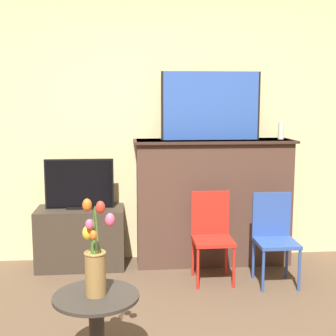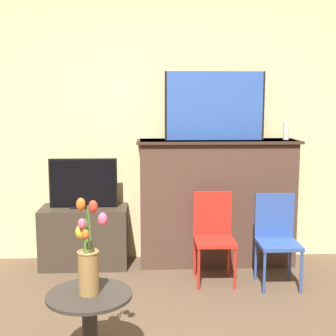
{
  "view_description": "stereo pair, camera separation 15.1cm",
  "coord_description": "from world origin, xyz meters",
  "px_view_note": "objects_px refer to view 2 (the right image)",
  "views": [
    {
      "loc": [
        -0.3,
        -2.42,
        1.57
      ],
      "look_at": [
        0.01,
        1.13,
        1.04
      ],
      "focal_mm": 50.0,
      "sensor_mm": 36.0,
      "label": 1
    },
    {
      "loc": [
        -0.15,
        -2.43,
        1.57
      ],
      "look_at": [
        0.01,
        1.13,
        1.04
      ],
      "focal_mm": 50.0,
      "sensor_mm": 36.0,
      "label": 2
    }
  ],
  "objects_px": {
    "chair_blue": "(277,234)",
    "vase_tulips": "(88,259)",
    "tv_monitor": "(83,184)",
    "chair_red": "(214,231)",
    "painting": "(215,106)"
  },
  "relations": [
    {
      "from": "painting",
      "to": "chair_red",
      "type": "height_order",
      "value": "painting"
    },
    {
      "from": "chair_blue",
      "to": "vase_tulips",
      "type": "relative_size",
      "value": 1.38
    },
    {
      "from": "chair_red",
      "to": "vase_tulips",
      "type": "relative_size",
      "value": 1.38
    },
    {
      "from": "vase_tulips",
      "to": "chair_blue",
      "type": "bearing_deg",
      "value": 40.13
    },
    {
      "from": "chair_red",
      "to": "tv_monitor",
      "type": "bearing_deg",
      "value": 160.44
    },
    {
      "from": "painting",
      "to": "chair_blue",
      "type": "height_order",
      "value": "painting"
    },
    {
      "from": "tv_monitor",
      "to": "vase_tulips",
      "type": "bearing_deg",
      "value": -81.52
    },
    {
      "from": "painting",
      "to": "tv_monitor",
      "type": "xyz_separation_m",
      "value": [
        -1.23,
        -0.03,
        -0.72
      ]
    },
    {
      "from": "vase_tulips",
      "to": "painting",
      "type": "bearing_deg",
      "value": 61.19
    },
    {
      "from": "tv_monitor",
      "to": "painting",
      "type": "bearing_deg",
      "value": 1.6
    },
    {
      "from": "tv_monitor",
      "to": "chair_blue",
      "type": "xyz_separation_m",
      "value": [
        1.69,
        -0.52,
        -0.35
      ]
    },
    {
      "from": "chair_blue",
      "to": "vase_tulips",
      "type": "distance_m",
      "value": 1.89
    },
    {
      "from": "painting",
      "to": "chair_blue",
      "type": "relative_size",
      "value": 1.21
    },
    {
      "from": "painting",
      "to": "vase_tulips",
      "type": "bearing_deg",
      "value": -118.81
    },
    {
      "from": "painting",
      "to": "vase_tulips",
      "type": "relative_size",
      "value": 1.67
    }
  ]
}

